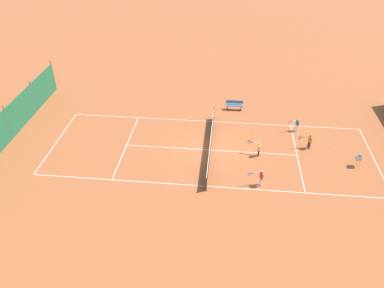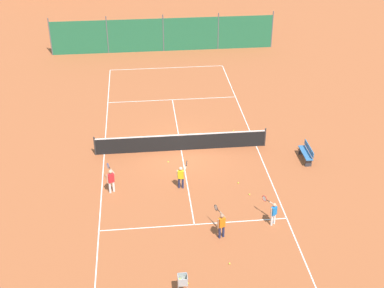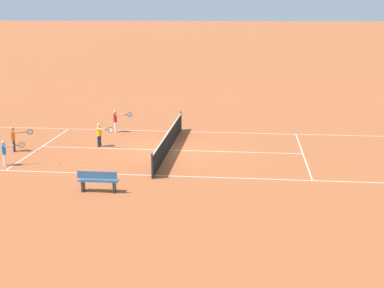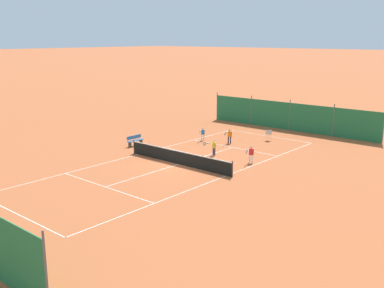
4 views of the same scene
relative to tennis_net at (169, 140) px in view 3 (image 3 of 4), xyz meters
name	(u,v)px [view 3 (image 3 of 4)]	position (x,y,z in m)	size (l,w,h in m)	color
ground_plane	(169,150)	(0.00, 0.00, -0.50)	(600.00, 600.00, 0.00)	#A8542D
court_line_markings	(169,150)	(0.00, 0.00, -0.50)	(8.25, 23.85, 0.01)	white
tennis_net	(169,140)	(0.00, 0.00, 0.00)	(9.18, 0.08, 1.06)	#2D2D2D
player_near_baseline	(14,137)	(1.02, -7.31, 0.20)	(0.38, 1.04, 1.20)	#23284C
player_far_baseline	(5,151)	(3.36, -6.69, 0.16)	(0.51, 0.96, 1.12)	white
player_near_service	(116,119)	(-3.61, -3.51, 0.22)	(0.41, 1.06, 1.23)	white
player_far_service	(100,133)	(-0.31, -3.50, 0.19)	(0.59, 0.95, 1.18)	#23284C
tennis_ball_near_corner	(60,163)	(2.82, -4.48, -0.47)	(0.07, 0.07, 0.07)	#CCE033
tennis_ball_by_net_left	(201,169)	(3.16, 1.83, -0.47)	(0.07, 0.07, 0.07)	#CCE033
tennis_ball_far_corner	(84,161)	(2.47, -3.46, -0.47)	(0.07, 0.07, 0.07)	#CCE033
tennis_ball_alley_right	(148,145)	(-0.78, -1.17, -0.47)	(0.07, 0.07, 0.07)	#CCE033
courtside_bench	(98,180)	(6.34, -1.72, -0.05)	(0.36, 1.50, 0.84)	#336699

